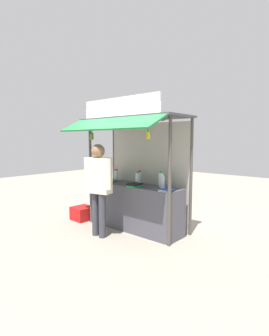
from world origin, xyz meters
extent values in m
plane|color=#9E9384|center=(0.00, 0.00, 0.00)|extent=(20.00, 20.00, 0.00)
cube|color=#4C4C56|center=(0.00, 0.00, 0.47)|extent=(2.11, 0.58, 0.94)
cylinder|color=#4C4742|center=(-1.05, -0.29, 1.14)|extent=(0.06, 0.06, 2.27)
cylinder|color=#4C4742|center=(1.05, -0.29, 1.14)|extent=(0.06, 0.06, 2.27)
cylinder|color=#4C4742|center=(-1.05, 0.45, 1.14)|extent=(0.06, 0.06, 2.27)
cylinder|color=#4C4742|center=(1.05, 0.45, 1.14)|extent=(0.06, 0.06, 2.27)
cube|color=#B7B2A8|center=(0.00, 0.45, 1.11)|extent=(2.07, 0.04, 2.22)
cube|color=#3F3F44|center=(0.00, -0.02, 2.29)|extent=(2.31, 0.94, 0.04)
cube|color=#1E7A38|center=(0.00, -0.74, 2.16)|extent=(2.27, 0.51, 0.26)
cube|color=white|center=(0.00, -0.44, 2.49)|extent=(1.90, 0.04, 0.35)
cylinder|color=#59544C|center=(0.00, -0.39, 2.19)|extent=(2.00, 0.02, 0.02)
cylinder|color=silver|center=(0.05, 0.03, 1.06)|extent=(0.08, 0.08, 0.25)
cylinder|color=#198C33|center=(0.05, 0.03, 1.21)|extent=(0.05, 0.05, 0.03)
cylinder|color=silver|center=(0.57, 0.13, 1.08)|extent=(0.09, 0.09, 0.28)
cylinder|color=#198C33|center=(0.57, 0.13, 1.24)|extent=(0.06, 0.06, 0.04)
cylinder|color=silver|center=(-0.04, 0.20, 1.06)|extent=(0.08, 0.08, 0.25)
cylinder|color=red|center=(-0.04, 0.20, 1.21)|extent=(0.05, 0.05, 0.03)
cylinder|color=silver|center=(-0.67, 0.15, 1.06)|extent=(0.08, 0.08, 0.24)
cylinder|color=red|center=(-0.67, 0.15, 1.20)|extent=(0.05, 0.05, 0.03)
cylinder|color=silver|center=(-0.76, 0.20, 1.05)|extent=(0.07, 0.07, 0.22)
cylinder|color=red|center=(-0.76, 0.20, 1.17)|extent=(0.05, 0.05, 0.03)
cylinder|color=silver|center=(0.68, 0.04, 1.05)|extent=(0.07, 0.07, 0.22)
cylinder|color=white|center=(0.68, 0.04, 1.18)|extent=(0.05, 0.05, 0.03)
cube|color=red|center=(-0.66, -0.06, 0.95)|extent=(0.19, 0.26, 0.01)
cube|color=red|center=(-0.65, -0.07, 0.96)|extent=(0.20, 0.26, 0.01)
cube|color=blue|center=(-0.64, -0.07, 0.97)|extent=(0.19, 0.26, 0.01)
cube|color=green|center=(-0.64, -0.06, 0.98)|extent=(0.21, 0.27, 0.01)
cube|color=green|center=(0.15, -0.17, 0.94)|extent=(0.23, 0.30, 0.01)
cube|color=blue|center=(0.16, -0.18, 0.95)|extent=(0.23, 0.30, 0.01)
cube|color=green|center=(0.16, -0.18, 0.96)|extent=(0.21, 0.29, 0.01)
cube|color=green|center=(0.17, -0.18, 0.97)|extent=(0.23, 0.30, 0.01)
cube|color=black|center=(0.16, -0.18, 0.98)|extent=(0.24, 0.31, 0.01)
cube|color=black|center=(0.15, -0.17, 0.99)|extent=(0.21, 0.29, 0.01)
cube|color=black|center=(0.16, -0.18, 1.00)|extent=(0.22, 0.29, 0.01)
cube|color=white|center=(0.87, -0.13, 0.95)|extent=(0.20, 0.30, 0.01)
cube|color=green|center=(0.88, -0.12, 0.96)|extent=(0.19, 0.29, 0.01)
cube|color=white|center=(0.88, -0.13, 0.97)|extent=(0.18, 0.28, 0.01)
cube|color=blue|center=(0.89, -0.12, 0.97)|extent=(0.18, 0.29, 0.01)
cylinder|color=#332D23|center=(-0.88, -0.39, 2.11)|extent=(0.01, 0.01, 0.13)
cylinder|color=olive|center=(-0.88, -0.39, 2.02)|extent=(0.04, 0.04, 0.04)
ellipsoid|color=olive|center=(-0.85, -0.39, 1.94)|extent=(0.04, 0.08, 0.16)
ellipsoid|color=olive|center=(-0.86, -0.37, 1.94)|extent=(0.07, 0.07, 0.17)
ellipsoid|color=olive|center=(-0.88, -0.36, 1.94)|extent=(0.08, 0.05, 0.17)
ellipsoid|color=olive|center=(-0.89, -0.38, 1.94)|extent=(0.05, 0.06, 0.17)
ellipsoid|color=olive|center=(-0.90, -0.40, 1.94)|extent=(0.06, 0.07, 0.17)
ellipsoid|color=olive|center=(-0.88, -0.40, 1.94)|extent=(0.06, 0.04, 0.17)
ellipsoid|color=olive|center=(-0.86, -0.41, 1.94)|extent=(0.08, 0.06, 0.17)
cylinder|color=#332D23|center=(0.65, -0.39, 2.11)|extent=(0.01, 0.01, 0.13)
cylinder|color=olive|center=(0.65, -0.39, 2.02)|extent=(0.04, 0.04, 0.04)
ellipsoid|color=yellow|center=(0.68, -0.39, 1.95)|extent=(0.03, 0.08, 0.15)
ellipsoid|color=yellow|center=(0.66, -0.36, 1.94)|extent=(0.08, 0.04, 0.15)
ellipsoid|color=yellow|center=(0.64, -0.38, 1.94)|extent=(0.05, 0.06, 0.15)
ellipsoid|color=yellow|center=(0.63, -0.40, 1.94)|extent=(0.06, 0.07, 0.15)
ellipsoid|color=yellow|center=(0.66, -0.40, 1.94)|extent=(0.06, 0.04, 0.15)
cylinder|color=#383842|center=(-0.34, -0.77, 0.43)|extent=(0.14, 0.14, 0.85)
cylinder|color=#383842|center=(-0.14, -0.77, 0.43)|extent=(0.14, 0.14, 0.85)
cube|color=#EAE5C6|center=(-0.24, -0.77, 1.19)|extent=(0.54, 0.32, 0.68)
cylinder|color=#EAE5C6|center=(-0.53, -0.77, 1.24)|extent=(0.11, 0.11, 0.57)
cylinder|color=#EAE5C6|center=(0.04, -0.77, 1.24)|extent=(0.11, 0.11, 0.57)
sphere|color=#936B4C|center=(-0.24, -0.77, 1.66)|extent=(0.26, 0.26, 0.26)
cube|color=red|center=(-1.36, -0.29, 0.15)|extent=(0.46, 0.46, 0.31)
camera|label=1|loc=(3.59, -4.13, 1.86)|focal=28.64mm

